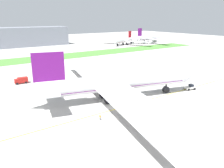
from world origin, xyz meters
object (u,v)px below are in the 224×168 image
at_px(ground_crew_wingwalker_port, 100,117).
at_px(parked_airliner_far_right, 147,38).
at_px(parked_airliner_far_centre, 124,40).
at_px(airliner_foreground, 114,83).
at_px(service_truck_baggage_loader, 21,80).
at_px(pushback_tug, 190,87).

height_order(ground_crew_wingwalker_port, parked_airliner_far_right, parked_airliner_far_right).
height_order(ground_crew_wingwalker_port, parked_airliner_far_centre, parked_airliner_far_centre).
height_order(airliner_foreground, ground_crew_wingwalker_port, airliner_foreground).
xyz_separation_m(service_truck_baggage_loader, parked_airliner_far_right, (154.82, 83.77, 4.00)).
distance_m(airliner_foreground, service_truck_baggage_loader, 44.09).
xyz_separation_m(pushback_tug, parked_airliner_far_right, (103.96, 130.81, 4.48)).
bearing_deg(service_truck_baggage_loader, ground_crew_wingwalker_port, -81.35).
relative_size(airliner_foreground, ground_crew_wingwalker_port, 61.39).
xyz_separation_m(ground_crew_wingwalker_port, parked_airliner_far_centre, (115.88, 135.05, 3.50)).
xyz_separation_m(pushback_tug, service_truck_baggage_loader, (-50.86, 47.05, 0.48)).
distance_m(airliner_foreground, parked_airliner_far_centre, 161.61).
relative_size(airliner_foreground, pushback_tug, 16.88).
bearing_deg(parked_airliner_far_right, airliner_foreground, -137.66).
distance_m(pushback_tug, parked_airliner_far_centre, 150.99).
relative_size(ground_crew_wingwalker_port, parked_airliner_far_centre, 0.03).
bearing_deg(ground_crew_wingwalker_port, airliner_foreground, 40.60).
height_order(pushback_tug, ground_crew_wingwalker_port, pushback_tug).
bearing_deg(ground_crew_wingwalker_port, parked_airliner_far_right, 42.20).
xyz_separation_m(service_truck_baggage_loader, parked_airliner_far_centre, (123.45, 85.31, 3.03)).
bearing_deg(parked_airliner_far_right, service_truck_baggage_loader, -151.58).
xyz_separation_m(parked_airliner_far_centre, parked_airliner_far_right, (31.37, -1.54, 0.97)).
height_order(airliner_foreground, service_truck_baggage_loader, airliner_foreground).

